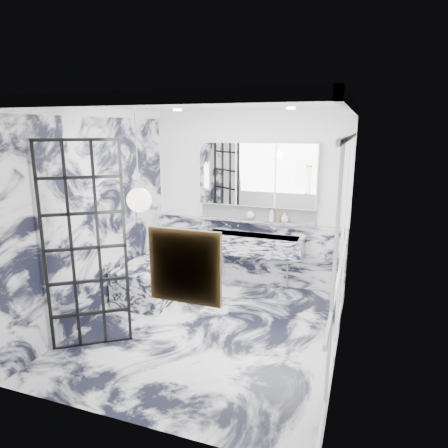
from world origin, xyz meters
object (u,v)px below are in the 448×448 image
at_px(crittall_door, 85,248).
at_px(mirror_cabinet, 257,175).
at_px(bathtub, 160,275).
at_px(trough_sink, 253,244).

distance_m(crittall_door, mirror_cabinet, 2.92).
distance_m(crittall_door, bathtub, 1.93).
distance_m(crittall_door, trough_sink, 2.74).
xyz_separation_m(trough_sink, mirror_cabinet, (-0.00, 0.17, 1.09)).
bearing_deg(mirror_cabinet, bathtub, -147.94).
bearing_deg(trough_sink, crittall_door, -119.47).
xyz_separation_m(mirror_cabinet, bathtub, (-1.32, -0.83, -1.54)).
relative_size(crittall_door, mirror_cabinet, 1.27).
xyz_separation_m(crittall_door, trough_sink, (1.33, 2.35, -0.48)).
height_order(crittall_door, mirror_cabinet, crittall_door).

